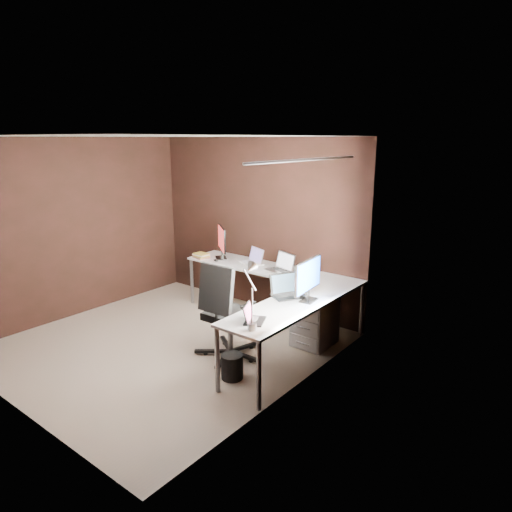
# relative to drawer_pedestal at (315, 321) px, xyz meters

# --- Properties ---
(room) EXTENTS (3.60, 3.60, 2.50)m
(room) POSITION_rel_drawer_pedestal_xyz_m (-1.09, -1.08, 0.98)
(room) COLOR gray
(room) RESTS_ON ground
(desk) EXTENTS (2.65, 2.25, 0.73)m
(desk) POSITION_rel_drawer_pedestal_xyz_m (-0.59, -0.11, 0.38)
(desk) COLOR white
(desk) RESTS_ON ground
(drawer_pedestal) EXTENTS (0.42, 0.50, 0.60)m
(drawer_pedestal) POSITION_rel_drawer_pedestal_xyz_m (0.00, 0.00, 0.00)
(drawer_pedestal) COLOR white
(drawer_pedestal) RESTS_ON ground
(monitor_left) EXTENTS (0.44, 0.37, 0.48)m
(monitor_left) POSITION_rel_drawer_pedestal_xyz_m (-1.84, 0.34, 0.70)
(monitor_left) COLOR black
(monitor_left) RESTS_ON desk
(monitor_right) EXTENTS (0.16, 0.58, 0.47)m
(monitor_right) POSITION_rel_drawer_pedestal_xyz_m (0.16, -0.45, 0.70)
(monitor_right) COLOR black
(monitor_right) RESTS_ON desk
(laptop_white) EXTENTS (0.39, 0.33, 0.22)m
(laptop_white) POSITION_rel_drawer_pedestal_xyz_m (-1.29, 0.40, 0.48)
(laptop_white) COLOR white
(laptop_white) RESTS_ON desk
(laptop_silver) EXTENTS (0.44, 0.37, 0.25)m
(laptop_silver) POSITION_rel_drawer_pedestal_xyz_m (-0.74, 0.33, 0.48)
(laptop_silver) COLOR silver
(laptop_silver) RESTS_ON desk
(laptop_black_big) EXTENTS (0.41, 0.46, 0.25)m
(laptop_black_big) POSITION_rel_drawer_pedestal_xyz_m (-0.11, -0.45, 0.48)
(laptop_black_big) COLOR black
(laptop_black_big) RESTS_ON desk
(laptop_black_small) EXTENTS (0.28, 0.31, 0.18)m
(laptop_black_small) POSITION_rel_drawer_pedestal_xyz_m (0.05, -1.29, 0.47)
(laptop_black_small) COLOR black
(laptop_black_small) RESTS_ON desk
(book_stack) EXTENTS (0.27, 0.23, 0.07)m
(book_stack) POSITION_rel_drawer_pedestal_xyz_m (-2.10, 0.16, 0.46)
(book_stack) COLOR #976651
(book_stack) RESTS_ON desk
(mouse_left) EXTENTS (0.08, 0.05, 0.03)m
(mouse_left) POSITION_rel_drawer_pedestal_xyz_m (-1.78, 0.15, 0.45)
(mouse_left) COLOR black
(mouse_left) RESTS_ON desk
(mouse_corner) EXTENTS (0.08, 0.06, 0.03)m
(mouse_corner) POSITION_rel_drawer_pedestal_xyz_m (-0.56, 0.16, 0.45)
(mouse_corner) COLOR black
(mouse_corner) RESTS_ON desk
(desk_lamp) EXTENTS (0.20, 0.23, 0.63)m
(desk_lamp) POSITION_rel_drawer_pedestal_xyz_m (0.10, -1.39, 0.83)
(desk_lamp) COLOR slate
(desk_lamp) RESTS_ON desk
(office_chair) EXTENTS (0.64, 0.64, 1.14)m
(office_chair) POSITION_rel_drawer_pedestal_xyz_m (-0.62, -0.91, 0.03)
(office_chair) COLOR black
(office_chair) RESTS_ON ground
(wastebasket) EXTENTS (0.26, 0.26, 0.27)m
(wastebasket) POSITION_rel_drawer_pedestal_xyz_m (-0.25, -1.27, -0.17)
(wastebasket) COLOR black
(wastebasket) RESTS_ON ground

